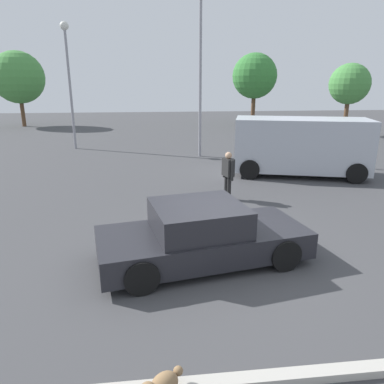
{
  "coord_description": "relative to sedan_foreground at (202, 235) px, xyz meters",
  "views": [
    {
      "loc": [
        -1.33,
        -6.8,
        3.59
      ],
      "look_at": [
        -0.33,
        1.97,
        0.9
      ],
      "focal_mm": 33.76,
      "sensor_mm": 36.0,
      "label": 1
    }
  ],
  "objects": [
    {
      "name": "van_white",
      "position": [
        4.89,
        6.84,
        0.64
      ],
      "size": [
        5.46,
        3.37,
        2.25
      ],
      "rotation": [
        0.0,
        0.0,
        2.87
      ],
      "color": "#B2B7C1",
      "rests_on": "ground_plane"
    },
    {
      "name": "ground_plane",
      "position": [
        0.36,
        0.03,
        -0.57
      ],
      "size": [
        80.0,
        80.0,
        0.0
      ],
      "primitive_type": "plane",
      "color": "#424244"
    },
    {
      "name": "pedestrian",
      "position": [
        1.39,
        4.02,
        0.33
      ],
      "size": [
        0.36,
        0.54,
        1.53
      ],
      "rotation": [
        0.0,
        0.0,
        3.47
      ],
      "color": "black",
      "rests_on": "ground_plane"
    },
    {
      "name": "light_post_near",
      "position": [
        -5.23,
        14.09,
        3.89
      ],
      "size": [
        0.44,
        0.44,
        6.6
      ],
      "color": "gray",
      "rests_on": "ground_plane"
    },
    {
      "name": "parking_curb",
      "position": [
        0.36,
        -3.28,
        -0.51
      ],
      "size": [
        9.63,
        0.2,
        0.12
      ],
      "primitive_type": "cube",
      "color": "#B7B2A8",
      "rests_on": "ground_plane"
    },
    {
      "name": "tree_back_left",
      "position": [
        12.54,
        17.4,
        2.89
      ],
      "size": [
        2.71,
        2.71,
        4.85
      ],
      "color": "brown",
      "rests_on": "ground_plane"
    },
    {
      "name": "tree_back_center",
      "position": [
        -11.64,
        25.59,
        3.4
      ],
      "size": [
        4.19,
        4.19,
        6.07
      ],
      "color": "brown",
      "rests_on": "ground_plane"
    },
    {
      "name": "light_post_mid",
      "position": [
        1.45,
        11.11,
        4.49
      ],
      "size": [
        0.44,
        0.44,
        7.65
      ],
      "color": "gray",
      "rests_on": "ground_plane"
    },
    {
      "name": "sedan_foreground",
      "position": [
        0.0,
        0.0,
        0.0
      ],
      "size": [
        4.51,
        2.55,
        1.25
      ],
      "rotation": [
        0.0,
        0.0,
        0.19
      ],
      "color": "#232328",
      "rests_on": "ground_plane"
    },
    {
      "name": "tree_back_right",
      "position": [
        7.84,
        24.24,
        3.51
      ],
      "size": [
        3.72,
        3.72,
        5.97
      ],
      "color": "brown",
      "rests_on": "ground_plane"
    }
  ]
}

